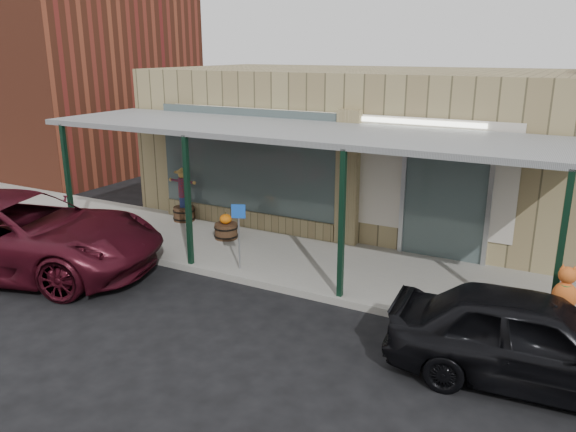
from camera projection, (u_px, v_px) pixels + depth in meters
The scene contains 10 objects.
ground at pixel (198, 328), 9.93m from camera, with size 120.00×120.00×0.00m, color black.
sidewalk at pixel (293, 260), 12.94m from camera, with size 40.00×3.20×0.15m, color gray.
storefront at pixel (367, 144), 16.21m from camera, with size 12.00×6.25×4.20m.
awning at pixel (292, 133), 12.07m from camera, with size 12.00×3.00×3.04m.
block_buildings_near at pixel (450, 85), 15.69m from camera, with size 61.00×8.00×8.00m.
barrel_scarecrow at pixel (183, 203), 15.51m from camera, with size 0.90×0.73×1.51m.
barrel_pumpkin at pixel (226, 229), 14.12m from camera, with size 0.62×0.62×0.68m.
handicap_sign at pixel (239, 228), 11.95m from camera, with size 0.29×0.13×1.45m.
parked_sedan at pixel (534, 340), 8.10m from camera, with size 4.30×2.01×1.65m.
car_maroon at pixel (19, 234), 12.25m from camera, with size 2.87×6.23×1.73m, color #470E1A.
Camera 1 is at (5.67, -7.10, 4.74)m, focal length 35.00 mm.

